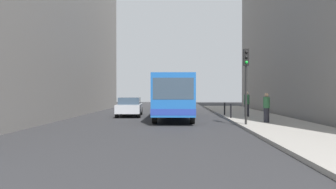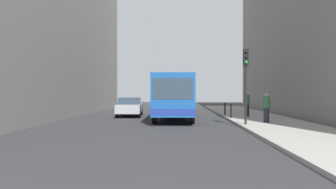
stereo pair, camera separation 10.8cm
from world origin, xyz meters
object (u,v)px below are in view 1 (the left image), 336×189
(bus, at_px, (174,95))
(traffic_light, at_px, (246,72))
(pedestrian_near_signal, at_px, (266,108))
(pedestrian_mid_sidewalk, at_px, (247,104))
(bollard_near, at_px, (231,111))
(car_beside_bus, at_px, (130,106))
(bollard_mid, at_px, (225,109))

(bus, height_order, traffic_light, traffic_light)
(bus, height_order, pedestrian_near_signal, bus)
(pedestrian_mid_sidewalk, bearing_deg, bollard_near, 108.93)
(traffic_light, bearing_deg, bus, 125.15)
(bollard_near, height_order, pedestrian_near_signal, pedestrian_near_signal)
(bollard_near, bearing_deg, car_beside_bus, 156.58)
(traffic_light, relative_size, bollard_mid, 4.32)
(traffic_light, xyz_separation_m, pedestrian_near_signal, (1.43, 1.17, -2.00))
(pedestrian_near_signal, bearing_deg, traffic_light, 81.53)
(traffic_light, distance_m, pedestrian_near_signal, 2.73)
(car_beside_bus, xyz_separation_m, bollard_near, (7.39, -3.20, -0.16))
(pedestrian_near_signal, bearing_deg, pedestrian_mid_sidewalk, -45.39)
(bollard_near, xyz_separation_m, bollard_mid, (0.00, 2.85, 0.00))
(bollard_near, bearing_deg, bus, 160.12)
(bollard_mid, relative_size, pedestrian_near_signal, 0.56)
(car_beside_bus, distance_m, bollard_mid, 7.40)
(bollard_mid, bearing_deg, bus, -159.69)
(bollard_near, distance_m, pedestrian_near_signal, 3.47)
(car_beside_bus, relative_size, traffic_light, 1.10)
(bollard_mid, bearing_deg, pedestrian_mid_sidewalk, -48.47)
(car_beside_bus, height_order, bollard_mid, car_beside_bus)
(pedestrian_near_signal, xyz_separation_m, pedestrian_mid_sidewalk, (-0.17, 4.40, 0.06))
(bollard_mid, bearing_deg, bollard_near, -90.00)
(bus, xyz_separation_m, pedestrian_near_signal, (5.42, -4.50, -0.73))
(bollard_near, distance_m, bollard_mid, 2.85)
(bus, xyz_separation_m, traffic_light, (3.99, -5.67, 1.28))
(bus, bearing_deg, car_beside_bus, -27.40)
(bus, distance_m, car_beside_bus, 4.05)
(bollard_mid, bearing_deg, car_beside_bus, 177.24)
(bollard_mid, bearing_deg, pedestrian_near_signal, -75.52)
(car_beside_bus, bearing_deg, bollard_mid, 173.53)
(bus, distance_m, pedestrian_mid_sidewalk, 5.29)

